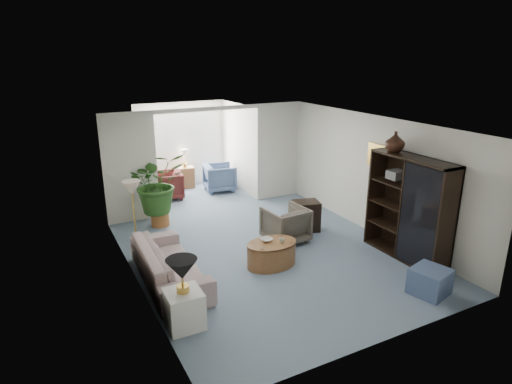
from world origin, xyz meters
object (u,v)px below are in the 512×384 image
framed_picture (379,156)px  side_table_dark (306,216)px  sunroom_chair_blue (220,178)px  coffee_table (272,254)px  table_lamp (182,269)px  coffee_cup (282,241)px  sunroom_table (185,177)px  cabinet_urn (395,142)px  floor_lamp (132,188)px  sofa (169,263)px  coffee_bowl (267,240)px  sunroom_chair_maroon (167,185)px  entertainment_cabinet (409,208)px  ottoman (430,281)px  wingback_chair (285,224)px  plant_pot (160,219)px  end_table (184,309)px

framed_picture → side_table_dark: bearing=145.0°
sunroom_chair_blue → coffee_table: bearing=178.0°
table_lamp → coffee_cup: bearing=23.7°
side_table_dark → sunroom_table: bearing=106.9°
cabinet_urn → framed_picture: bearing=69.8°
floor_lamp → side_table_dark: bearing=-12.8°
sofa → sunroom_table: 5.42m
coffee_bowl → sunroom_chair_maroon: 4.53m
framed_picture → entertainment_cabinet: 1.36m
entertainment_cabinet → ottoman: entertainment_cabinet is taller
wingback_chair → sofa: bearing=6.3°
sofa → sunroom_chair_blue: (2.75, 4.29, 0.05)m
table_lamp → wingback_chair: 3.38m
plant_pot → sunroom_chair_blue: sunroom_chair_blue is taller
framed_picture → end_table: framed_picture is taller
framed_picture → sunroom_chair_maroon: bearing=126.6°
entertainment_cabinet → table_lamp: bearing=-177.5°
table_lamp → coffee_bowl: size_ratio=2.10×
side_table_dark → cabinet_urn: (0.94, -1.45, 1.80)m
sofa → wingback_chair: size_ratio=2.75×
coffee_table → coffee_cup: bearing=-33.7°
sofa → ottoman: size_ratio=4.14×
end_table → wingback_chair: (2.79, 1.84, 0.09)m
table_lamp → sunroom_table: table_lamp is taller
sofa → coffee_table: bearing=-97.9°
coffee_table → sunroom_table: bearing=88.0°
end_table → entertainment_cabinet: size_ratio=0.28×
coffee_table → cabinet_urn: 3.10m
framed_picture → sunroom_chair_maroon: framed_picture is taller
coffee_bowl → sunroom_chair_maroon: size_ratio=0.26×
table_lamp → sunroom_chair_maroon: (1.45, 5.64, -0.54)m
coffee_bowl → plant_pot: size_ratio=0.52×
sofa → cabinet_urn: size_ratio=5.90×
framed_picture → sunroom_chair_maroon: 5.55m
coffee_table → side_table_dark: (1.48, 1.10, 0.10)m
framed_picture → sunroom_table: size_ratio=0.84×
side_table_dark → framed_picture: bearing=-35.0°
table_lamp → sunroom_table: size_ratio=0.74×
end_table → ottoman: end_table is taller
coffee_cup → entertainment_cabinet: bearing=-18.3°
coffee_cup → side_table_dark: (1.33, 1.20, -0.17)m
wingback_chair → sunroom_chair_blue: 3.80m
side_table_dark → coffee_table: bearing=-143.4°
floor_lamp → entertainment_cabinet: size_ratio=0.19×
plant_pot → sunroom_chair_blue: 2.83m
plant_pot → cabinet_urn: bearing=-40.8°
side_table_dark → sunroom_chair_blue: bearing=98.7°
framed_picture → cabinet_urn: 0.79m
wingback_chair → side_table_dark: size_ratio=1.23×
entertainment_cabinet → plant_pot: (-3.69, 3.68, -0.81)m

